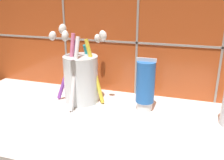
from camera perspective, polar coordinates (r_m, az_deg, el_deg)
sink_counter at (r=52.94cm, az=-0.63°, el=-10.21°), size 78.25×33.35×2.00cm
tile_wall_backsplash at (r=62.71cm, az=4.23°, el=13.10°), size 88.25×1.72×40.65cm
toothbrush_cup at (r=59.46cm, az=-7.12°, el=0.58°), size 14.37×14.63×18.85cm
toothpaste_tube at (r=55.28cm, az=7.62°, el=-1.16°), size 4.33×4.13×12.06cm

